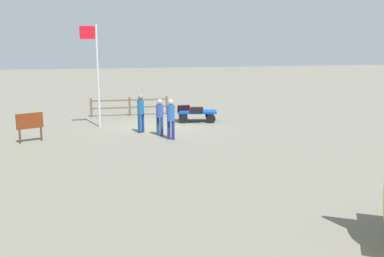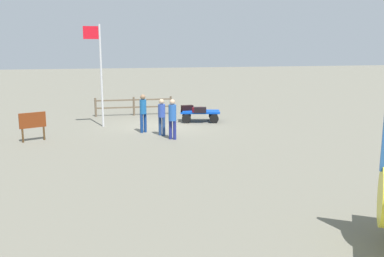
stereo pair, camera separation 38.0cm
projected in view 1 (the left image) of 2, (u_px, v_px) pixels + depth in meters
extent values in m
plane|color=slate|center=(160.00, 126.00, 21.37)|extent=(120.00, 120.00, 0.00)
cube|color=#0B42C0|center=(197.00, 112.00, 22.65)|extent=(2.26, 1.47, 0.10)
cube|color=#0B42C0|center=(178.00, 112.00, 22.63)|extent=(0.30, 0.95, 0.10)
cylinder|color=black|center=(183.00, 119.00, 22.18)|extent=(0.49, 0.23, 0.48)
cylinder|color=black|center=(183.00, 116.00, 23.20)|extent=(0.49, 0.23, 0.48)
cylinder|color=black|center=(211.00, 119.00, 22.22)|extent=(0.49, 0.23, 0.48)
cylinder|color=black|center=(210.00, 115.00, 23.24)|extent=(0.49, 0.23, 0.48)
cube|color=maroon|center=(195.00, 110.00, 22.14)|extent=(0.59, 0.42, 0.27)
cube|color=black|center=(184.00, 108.00, 22.79)|extent=(0.64, 0.34, 0.27)
cube|color=black|center=(197.00, 110.00, 22.04)|extent=(0.69, 0.46, 0.28)
cylinder|color=navy|center=(173.00, 130.00, 18.24)|extent=(0.14, 0.14, 0.82)
cylinder|color=navy|center=(169.00, 130.00, 18.31)|extent=(0.14, 0.14, 0.82)
cylinder|color=#2759B1|center=(171.00, 113.00, 18.13)|extent=(0.47, 0.47, 0.69)
sphere|color=tan|center=(171.00, 102.00, 18.04)|extent=(0.24, 0.24, 0.24)
cylinder|color=navy|center=(162.00, 127.00, 19.00)|extent=(0.14, 0.14, 0.84)
cylinder|color=navy|center=(158.00, 126.00, 19.10)|extent=(0.14, 0.14, 0.84)
cylinder|color=#314CAA|center=(160.00, 111.00, 18.91)|extent=(0.46, 0.46, 0.58)
sphere|color=tan|center=(160.00, 102.00, 18.84)|extent=(0.24, 0.24, 0.24)
cylinder|color=navy|center=(143.00, 123.00, 19.76)|extent=(0.14, 0.14, 0.88)
cylinder|color=navy|center=(139.00, 124.00, 19.63)|extent=(0.14, 0.14, 0.88)
cylinder|color=#1B5C9F|center=(141.00, 107.00, 19.55)|extent=(0.42, 0.42, 0.66)
sphere|color=#8E6A4C|center=(140.00, 97.00, 19.46)|extent=(0.24, 0.24, 0.24)
cylinder|color=silver|center=(98.00, 77.00, 20.69)|extent=(0.10, 0.10, 5.03)
cube|color=red|center=(87.00, 32.00, 20.19)|extent=(0.73, 0.04, 0.61)
cylinder|color=#4C3319|center=(41.00, 134.00, 18.04)|extent=(0.08, 0.08, 0.58)
cylinder|color=#4C3319|center=(20.00, 137.00, 17.50)|extent=(0.08, 0.08, 0.58)
cube|color=maroon|center=(30.00, 121.00, 17.65)|extent=(1.04, 0.48, 0.65)
cylinder|color=brown|center=(167.00, 105.00, 25.05)|extent=(0.12, 0.12, 1.08)
cylinder|color=brown|center=(130.00, 106.00, 24.56)|extent=(0.12, 0.12, 1.08)
cylinder|color=brown|center=(91.00, 108.00, 24.07)|extent=(0.12, 0.12, 1.08)
cube|color=brown|center=(130.00, 100.00, 24.49)|extent=(4.36, 0.22, 0.08)
cube|color=brown|center=(130.00, 107.00, 24.57)|extent=(4.36, 0.22, 0.08)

